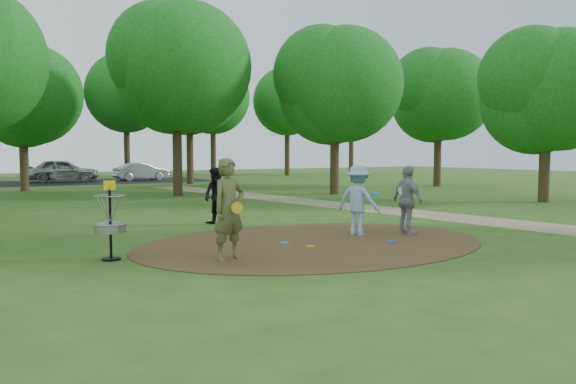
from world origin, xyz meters
TOP-DOWN VIEW (x-y plane):
  - ground at (0.00, 0.00)m, footprint 100.00×100.00m
  - dirt_clearing at (0.00, 0.00)m, footprint 8.40×8.40m
  - footpath at (6.50, 2.00)m, footprint 7.55×39.89m
  - parking_lot at (2.00, 30.00)m, footprint 14.00×8.00m
  - player_observer_with_disc at (-2.54, -0.90)m, footprint 0.82×0.64m
  - player_throwing_with_disc at (1.59, 0.45)m, footprint 1.21×1.31m
  - player_walking_with_disc at (-0.69, 4.03)m, footprint 0.88×0.98m
  - player_waiting_with_disc at (2.68, -0.15)m, footprint 0.51×1.05m
  - disc_ground_cyan at (-0.66, 0.23)m, footprint 0.22×0.22m
  - disc_ground_blue at (1.51, -0.91)m, footprint 0.22×0.22m
  - disc_ground_red at (-1.00, 2.09)m, footprint 0.22×0.22m
  - car_left at (-0.79, 30.45)m, footprint 4.95×2.75m
  - car_right at (4.47, 29.88)m, footprint 4.01×1.78m
  - disc_ground_orange at (-0.40, -0.47)m, footprint 0.22×0.22m
  - disc_golf_basket at (-4.50, 0.30)m, footprint 0.63×0.63m
  - tree_ring at (2.43, 8.95)m, footprint 37.05×45.28m

SIDE VIEW (x-z plane):
  - ground at x=0.00m, z-range 0.00..0.00m
  - parking_lot at x=2.00m, z-range 0.00..0.01m
  - footpath at x=6.50m, z-range 0.00..0.01m
  - dirt_clearing at x=0.00m, z-range 0.00..0.02m
  - disc_ground_cyan at x=-0.66m, z-range 0.02..0.04m
  - disc_ground_blue at x=1.51m, z-range 0.02..0.04m
  - disc_ground_red at x=-1.00m, z-range 0.02..0.04m
  - disc_ground_orange at x=-0.40m, z-range 0.02..0.04m
  - car_right at x=4.47m, z-range 0.00..1.28m
  - car_left at x=-0.79m, z-range 0.00..1.59m
  - player_walking_with_disc at x=-0.69m, z-range 0.00..1.65m
  - disc_golf_basket at x=-4.50m, z-range 0.10..1.64m
  - player_waiting_with_disc at x=2.68m, z-range 0.00..1.75m
  - player_throwing_with_disc at x=1.59m, z-range 0.00..1.77m
  - player_observer_with_disc at x=-2.54m, z-range 0.00..1.97m
  - tree_ring at x=2.43m, z-range 0.76..9.75m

